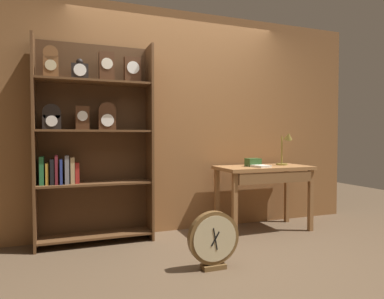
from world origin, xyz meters
name	(u,v)px	position (x,y,z in m)	size (l,w,h in m)	color
ground_plane	(225,266)	(0.00, 0.00, 0.00)	(10.00, 10.00, 0.00)	brown
back_wood_panel	(179,121)	(0.00, 1.26, 1.30)	(4.80, 0.05, 2.60)	brown
bookshelf	(91,137)	(-1.02, 1.08, 1.11)	(1.18, 0.31, 2.10)	brown
workbench	(265,175)	(0.94, 0.85, 0.66)	(1.11, 0.56, 0.77)	#9E6B3D
desk_lamp	(286,146)	(1.26, 0.89, 1.00)	(0.20, 0.19, 0.42)	olive
toolbox_small	(253,162)	(0.80, 0.89, 0.81)	(0.16, 0.13, 0.09)	#2D5123
open_repair_manual	(260,166)	(0.82, 0.77, 0.78)	(0.16, 0.22, 0.03)	silver
round_clock_large	(214,240)	(-0.12, -0.02, 0.25)	(0.45, 0.11, 0.49)	brown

